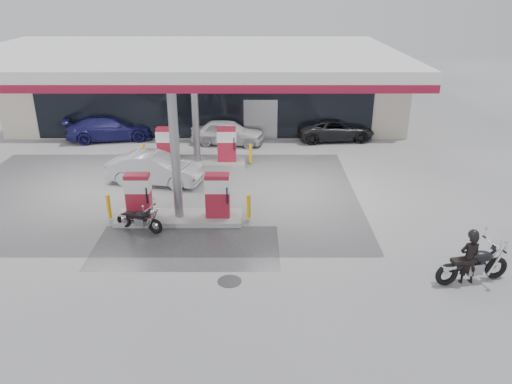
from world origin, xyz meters
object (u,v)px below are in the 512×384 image
(parked_motorcycle, at_px, (140,220))
(attendant, at_px, (175,140))
(biker_main, at_px, (469,258))
(parked_car_right, at_px, (335,129))
(parked_car_left, at_px, (111,127))
(hatchback_silver, at_px, (155,169))
(sedan_white, at_px, (228,132))
(pump_island_near, at_px, (178,202))
(main_motorcycle, at_px, (474,266))
(pump_island_far, at_px, (197,150))

(parked_motorcycle, relative_size, attendant, 0.96)
(biker_main, height_order, parked_car_right, biker_main)
(parked_motorcycle, distance_m, parked_car_left, 11.49)
(hatchback_silver, height_order, parked_car_left, parked_car_left)
(hatchback_silver, distance_m, parked_car_left, 7.34)
(parked_car_left, bearing_deg, attendant, -138.56)
(sedan_white, xyz_separation_m, hatchback_silver, (-2.78, -5.60, 0.01))
(pump_island_near, height_order, parked_motorcycle, pump_island_near)
(parked_motorcycle, bearing_deg, sedan_white, 96.82)
(attendant, relative_size, parked_car_right, 0.43)
(sedan_white, xyz_separation_m, parked_car_left, (-6.38, 0.80, 0.03))
(hatchback_silver, relative_size, parked_car_left, 0.86)
(biker_main, bearing_deg, main_motorcycle, -171.02)
(main_motorcycle, bearing_deg, biker_main, -178.75)
(pump_island_far, distance_m, main_motorcycle, 13.41)
(biker_main, height_order, sedan_white, biker_main)
(main_motorcycle, distance_m, attendant, 14.94)
(pump_island_near, distance_m, sedan_white, 9.29)
(pump_island_far, relative_size, main_motorcycle, 2.28)
(pump_island_near, bearing_deg, hatchback_silver, 112.72)
(pump_island_far, height_order, parked_motorcycle, pump_island_far)
(main_motorcycle, bearing_deg, parked_motorcycle, 149.86)
(attendant, height_order, parked_car_left, attendant)
(pump_island_far, height_order, attendant, attendant)
(biker_main, height_order, parked_motorcycle, biker_main)
(sedan_white, xyz_separation_m, attendant, (-2.45, -2.20, 0.25))
(biker_main, distance_m, attendant, 14.84)
(parked_motorcycle, height_order, sedan_white, sedan_white)
(parked_car_right, bearing_deg, pump_island_far, 113.72)
(pump_island_far, height_order, sedan_white, pump_island_far)
(pump_island_near, xyz_separation_m, parked_car_left, (-5.11, 10.00, -0.03))
(pump_island_near, relative_size, pump_island_far, 1.00)
(pump_island_far, distance_m, attendant, 1.56)
(pump_island_near, relative_size, main_motorcycle, 2.28)
(parked_car_right, bearing_deg, parked_car_left, 84.20)
(pump_island_near, xyz_separation_m, sedan_white, (1.27, 9.20, -0.06))
(biker_main, relative_size, parked_car_right, 0.38)
(parked_motorcycle, xyz_separation_m, hatchback_silver, (-0.28, 4.41, 0.25))
(parked_motorcycle, bearing_deg, hatchback_silver, 114.48)
(parked_motorcycle, bearing_deg, main_motorcycle, 3.50)
(parked_motorcycle, distance_m, sedan_white, 10.32)
(biker_main, height_order, hatchback_silver, biker_main)
(pump_island_far, relative_size, attendant, 2.87)
(attendant, bearing_deg, main_motorcycle, -115.63)
(pump_island_far, xyz_separation_m, sedan_white, (1.27, 3.20, -0.06))
(pump_island_near, xyz_separation_m, attendant, (-1.18, 7.00, 0.19))
(parked_motorcycle, height_order, attendant, attendant)
(parked_car_left, height_order, parked_car_right, parked_car_left)
(main_motorcycle, height_order, hatchback_silver, hatchback_silver)
(biker_main, bearing_deg, hatchback_silver, -41.73)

